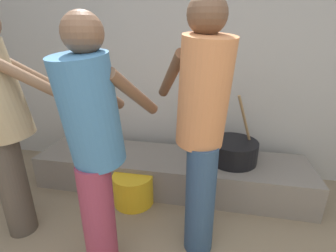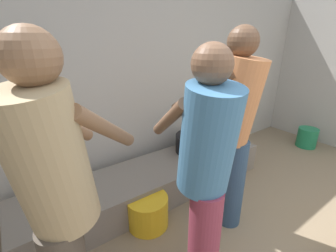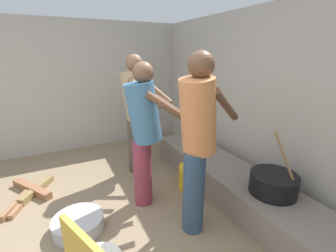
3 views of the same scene
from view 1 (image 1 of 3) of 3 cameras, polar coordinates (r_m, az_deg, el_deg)
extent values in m
cube|color=#ADA8A0|center=(2.66, 9.07, 12.18)|extent=(5.52, 0.20, 2.15)
cube|color=slate|center=(2.50, 0.50, -10.45)|extent=(2.62, 0.60, 0.32)
cylinder|color=black|center=(2.39, 14.79, -5.62)|extent=(0.45, 0.45, 0.20)
cylinder|color=#937047|center=(2.29, 17.41, 1.02)|extent=(0.19, 0.20, 0.51)
cylinder|color=navy|center=(1.75, 7.44, -16.61)|extent=(0.20, 0.20, 0.80)
cylinder|color=#D17F4C|center=(1.46, 8.31, 7.44)|extent=(0.44, 0.48, 0.68)
sphere|color=brown|center=(1.44, 9.08, 24.21)|extent=(0.22, 0.22, 0.22)
cylinder|color=brown|center=(1.72, 9.58, 11.71)|extent=(0.27, 0.47, 0.37)
cylinder|color=brown|center=(1.63, 0.67, 11.53)|extent=(0.27, 0.47, 0.37)
cylinder|color=#8C3347|center=(1.68, -15.70, -20.00)|extent=(0.20, 0.20, 0.75)
cylinder|color=teal|center=(1.38, -17.58, 2.99)|extent=(0.39, 0.45, 0.65)
sphere|color=brown|center=(1.33, -19.21, 19.75)|extent=(0.21, 0.21, 0.21)
cylinder|color=brown|center=(1.45, -7.71, 7.35)|extent=(0.18, 0.46, 0.35)
cylinder|color=brown|center=(1.61, -15.83, 8.09)|extent=(0.18, 0.46, 0.35)
cylinder|color=#4C4238|center=(2.19, -32.12, -11.88)|extent=(0.20, 0.20, 0.78)
cylinder|color=brown|center=(1.78, -28.47, 9.00)|extent=(0.42, 0.35, 0.36)
cylinder|color=brown|center=(2.05, -28.55, 10.19)|extent=(0.42, 0.35, 0.36)
cylinder|color=gold|center=(2.32, -8.02, -14.12)|extent=(0.36, 0.36, 0.28)
camera|label=2|loc=(1.53, -68.38, 12.97)|focal=24.82mm
camera|label=3|loc=(1.57, 90.90, 7.24)|focal=24.94mm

